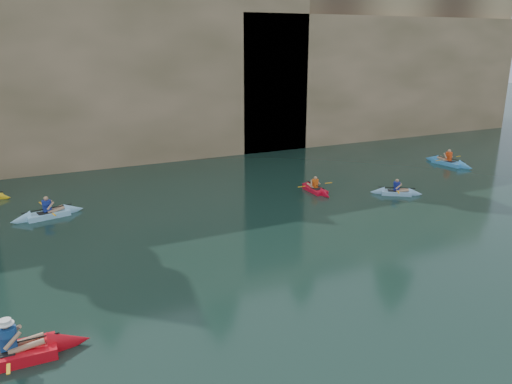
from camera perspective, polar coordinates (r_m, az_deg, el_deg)
name	(u,v)px	position (r m, az deg, el deg)	size (l,w,h in m)	color
ground	(269,351)	(13.51, 1.49, -17.70)	(160.00, 160.00, 0.00)	black
cliff	(86,64)	(40.23, -18.88, 13.68)	(70.00, 16.00, 12.00)	tan
cliff_slab_center	(135,73)	(33.30, -13.64, 13.08)	(24.00, 2.40, 11.40)	tan
cliff_slab_east	(385,76)	(42.39, 14.54, 12.69)	(26.00, 2.40, 9.84)	tan
sea_cave_center	(42,147)	(32.41, -23.29, 4.75)	(3.50, 1.00, 3.20)	black
sea_cave_east	(254,120)	(35.64, -0.25, 8.18)	(5.00, 1.00, 4.50)	black
main_kayaker	(10,354)	(14.43, -26.26, -16.28)	(3.83, 2.57, 1.43)	red
kayaker_ltblue_near	(396,192)	(26.89, 15.72, -0.01)	(2.54, 2.03, 1.04)	#87B8E1
kayaker_red_far	(315,189)	(26.59, 6.77, 0.33)	(2.08, 2.83, 1.03)	red
kayaker_ltblue_mid	(48,214)	(24.46, -22.70, -2.34)	(3.31, 2.38, 1.23)	#98D8FF
kayaker_blue_east	(448,162)	(34.46, 21.10, 3.18)	(2.45, 3.60, 1.25)	#449EE8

